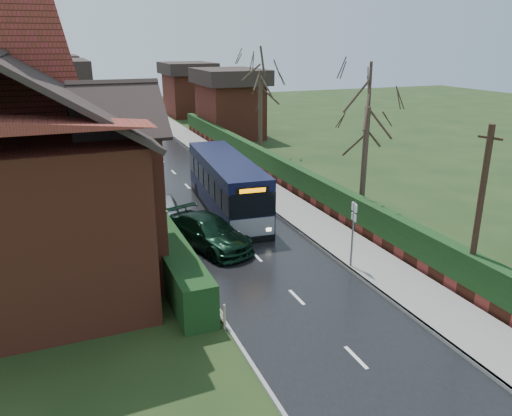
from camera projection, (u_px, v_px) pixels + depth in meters
name	position (u px, v px, depth m)	size (l,w,h in m)	color
ground	(275.00, 275.00, 20.25)	(140.00, 140.00, 0.00)	#2E3F1B
road	(205.00, 204.00, 29.04)	(6.00, 100.00, 0.02)	black
pavement	(272.00, 195.00, 30.53)	(2.50, 100.00, 0.14)	slate
kerb_right	(253.00, 197.00, 30.10)	(0.12, 100.00, 0.14)	gray
kerb_left	(153.00, 210.00, 27.95)	(0.12, 100.00, 0.10)	gray
front_hedge	(154.00, 229.00, 23.01)	(1.20, 16.00, 1.60)	black
picket_fence	(170.00, 234.00, 23.39)	(0.10, 16.00, 0.90)	gray
right_wall_hedge	(295.00, 178.00, 30.78)	(0.60, 50.00, 1.80)	brown
brick_house	(28.00, 164.00, 19.96)	(9.30, 14.60, 10.30)	brown
bus	(227.00, 186.00, 27.39)	(3.08, 10.10, 3.02)	black
car_silver	(164.00, 210.00, 26.01)	(1.58, 3.92, 1.34)	silver
car_green	(209.00, 232.00, 22.83)	(2.03, 4.99, 1.45)	black
car_distant	(123.00, 120.00, 55.43)	(1.53, 4.40, 1.45)	black
bus_stop_sign	(353.00, 226.00, 20.25)	(0.14, 0.44, 2.92)	slate
telegraph_pole	(479.00, 215.00, 17.41)	(0.32, 0.81, 6.45)	black
tree_right_near	(369.00, 98.00, 24.08)	(3.97, 3.97, 8.57)	#372820
tree_right_far	(260.00, 71.00, 38.47)	(4.74, 4.74, 9.16)	#382B21
tree_house_side	(11.00, 90.00, 23.56)	(4.02, 4.02, 9.15)	#33271E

